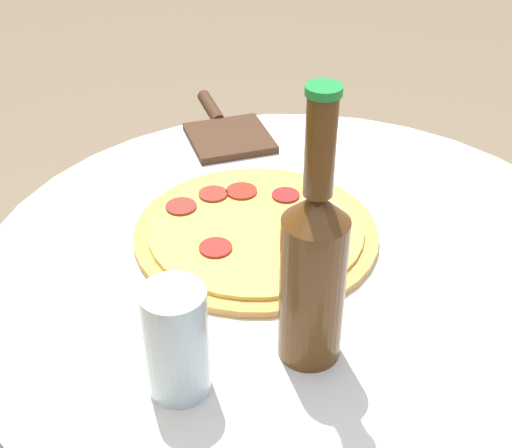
{
  "coord_description": "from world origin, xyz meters",
  "views": [
    {
      "loc": [
        -0.7,
        0.12,
        1.33
      ],
      "look_at": [
        0.05,
        0.05,
        0.79
      ],
      "focal_mm": 50.0,
      "sensor_mm": 36.0,
      "label": 1
    }
  ],
  "objects": [
    {
      "name": "table",
      "position": [
        0.0,
        0.0,
        0.57
      ],
      "size": [
        0.82,
        0.82,
        0.77
      ],
      "color": "silver",
      "rests_on": "ground_plane"
    },
    {
      "name": "pizza",
      "position": [
        0.05,
        0.05,
        0.78
      ],
      "size": [
        0.32,
        0.32,
        0.02
      ],
      "color": "#C68E47",
      "rests_on": "table"
    },
    {
      "name": "beer_bottle",
      "position": [
        -0.16,
        0.01,
        0.89
      ],
      "size": [
        0.07,
        0.07,
        0.31
      ],
      "color": "#563314",
      "rests_on": "table"
    },
    {
      "name": "pizza_paddle",
      "position": [
        0.34,
        0.08,
        0.78
      ],
      "size": [
        0.24,
        0.15,
        0.02
      ],
      "rotation": [
        0.0,
        0.0,
        0.23
      ],
      "color": "#422819",
      "rests_on": "table"
    },
    {
      "name": "drinking_glass",
      "position": [
        -0.2,
        0.15,
        0.84
      ],
      "size": [
        0.06,
        0.06,
        0.12
      ],
      "color": "silver",
      "rests_on": "table"
    }
  ]
}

